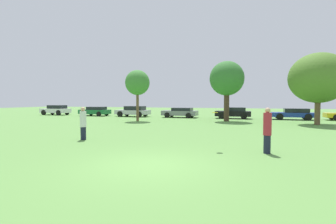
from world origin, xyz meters
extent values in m
plane|color=#5B8E42|center=(0.00, 0.00, 0.00)|extent=(120.00, 120.00, 0.00)
cylinder|color=#191E33|center=(-5.17, 3.77, 0.34)|extent=(0.28, 0.28, 0.67)
cylinder|color=silver|center=(-5.17, 3.77, 1.08)|extent=(0.33, 0.33, 0.82)
sphere|color=tan|center=(-5.17, 3.77, 1.60)|extent=(0.23, 0.23, 0.23)
cylinder|color=#191E33|center=(3.73, 3.01, 0.36)|extent=(0.26, 0.26, 0.71)
cylinder|color=#A52633|center=(3.73, 3.01, 1.15)|extent=(0.31, 0.31, 0.87)
sphere|color=tan|center=(3.73, 3.01, 1.67)|extent=(0.21, 0.21, 0.21)
cylinder|color=yellow|center=(1.70, 3.11, 1.56)|extent=(0.26, 0.26, 0.03)
cylinder|color=brown|center=(-7.35, 15.45, 1.57)|extent=(0.27, 0.27, 3.15)
ellipsoid|color=#3D7F33|center=(-7.35, 15.45, 3.81)|extent=(2.41, 2.41, 2.47)
cylinder|color=#473323|center=(1.09, 17.88, 1.64)|extent=(0.51, 0.51, 3.29)
ellipsoid|color=#33702D|center=(1.09, 17.88, 4.20)|extent=(3.34, 3.34, 3.36)
cylinder|color=brown|center=(8.68, 16.55, 1.32)|extent=(0.44, 0.44, 2.64)
ellipsoid|color=#4C7528|center=(8.68, 16.55, 3.93)|extent=(4.70, 4.70, 4.19)
cube|color=silver|center=(-22.79, 21.62, 0.60)|extent=(4.18, 1.74, 0.59)
cube|color=black|center=(-22.48, 21.62, 1.14)|extent=(2.31, 1.50, 0.48)
cylinder|color=black|center=(-24.09, 20.82, 0.36)|extent=(0.72, 0.20, 0.72)
cylinder|color=black|center=(-24.06, 22.48, 0.36)|extent=(0.72, 0.20, 0.72)
cylinder|color=black|center=(-21.52, 20.77, 0.36)|extent=(0.72, 0.20, 0.72)
cylinder|color=black|center=(-21.49, 22.42, 0.36)|extent=(0.72, 0.20, 0.72)
cube|color=#196633|center=(-16.29, 21.50, 0.54)|extent=(3.99, 1.89, 0.55)
cube|color=black|center=(-16.00, 21.49, 1.01)|extent=(2.21, 1.64, 0.39)
cylinder|color=black|center=(-17.54, 20.62, 0.31)|extent=(0.63, 0.19, 0.62)
cylinder|color=black|center=(-17.50, 22.43, 0.31)|extent=(0.63, 0.19, 0.62)
cylinder|color=black|center=(-15.08, 20.57, 0.31)|extent=(0.63, 0.19, 0.62)
cylinder|color=black|center=(-15.05, 22.38, 0.31)|extent=(0.63, 0.19, 0.62)
cube|color=#B2B2B7|center=(-10.74, 21.48, 0.57)|extent=(4.28, 1.92, 0.53)
cube|color=black|center=(-10.42, 21.48, 1.08)|extent=(2.36, 1.66, 0.50)
cylinder|color=black|center=(-12.07, 20.59, 0.35)|extent=(0.71, 0.20, 0.71)
cylinder|color=black|center=(-12.03, 22.43, 0.35)|extent=(0.71, 0.20, 0.71)
cylinder|color=black|center=(-9.44, 20.54, 0.35)|extent=(0.71, 0.20, 0.71)
cylinder|color=black|center=(-9.40, 22.37, 0.35)|extent=(0.71, 0.20, 0.71)
cube|color=slate|center=(-4.66, 21.70, 0.54)|extent=(4.22, 1.90, 0.56)
cube|color=black|center=(-4.34, 21.69, 0.99)|extent=(2.33, 1.64, 0.35)
cylinder|color=black|center=(-5.97, 20.82, 0.31)|extent=(0.62, 0.22, 0.62)
cylinder|color=black|center=(-5.93, 22.63, 0.31)|extent=(0.62, 0.22, 0.62)
cylinder|color=black|center=(-3.38, 20.77, 0.31)|extent=(0.62, 0.22, 0.62)
cylinder|color=black|center=(-3.34, 22.58, 0.31)|extent=(0.62, 0.22, 0.62)
cube|color=black|center=(1.54, 21.77, 0.56)|extent=(3.91, 1.75, 0.57)
cube|color=black|center=(1.83, 21.76, 1.06)|extent=(2.16, 1.52, 0.42)
cylinder|color=black|center=(0.32, 20.96, 0.32)|extent=(0.65, 0.22, 0.64)
cylinder|color=black|center=(0.35, 22.63, 0.32)|extent=(0.65, 0.22, 0.64)
cylinder|color=black|center=(2.72, 20.91, 0.32)|extent=(0.65, 0.22, 0.64)
cylinder|color=black|center=(2.76, 22.58, 0.32)|extent=(0.65, 0.22, 0.64)
cube|color=#1E389E|center=(7.67, 21.94, 0.53)|extent=(4.31, 1.80, 0.47)
cube|color=black|center=(7.99, 21.93, 0.98)|extent=(2.38, 1.56, 0.43)
cylinder|color=black|center=(6.32, 21.10, 0.34)|extent=(0.69, 0.20, 0.69)
cylinder|color=black|center=(6.36, 22.82, 0.34)|extent=(0.69, 0.20, 0.69)
cylinder|color=black|center=(8.97, 21.05, 0.34)|extent=(0.69, 0.20, 0.69)
cylinder|color=black|center=(9.01, 22.77, 0.34)|extent=(0.69, 0.20, 0.69)
cylinder|color=black|center=(11.68, 23.34, 0.32)|extent=(0.65, 0.20, 0.64)
camera|label=1|loc=(2.93, -7.31, 2.06)|focal=26.77mm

